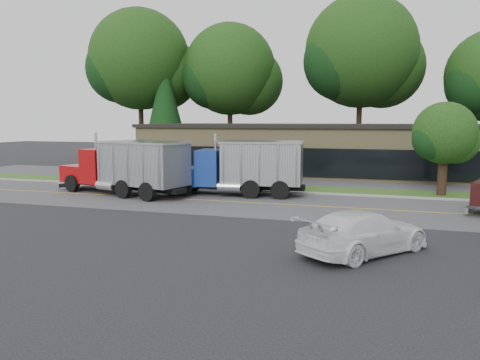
% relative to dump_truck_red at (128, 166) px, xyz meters
% --- Properties ---
extents(ground, '(140.00, 140.00, 0.00)m').
position_rel_dump_truck_red_xyz_m(ground, '(8.67, -9.57, -1.81)').
color(ground, '#313136').
rests_on(ground, ground).
extents(road, '(60.00, 8.00, 0.02)m').
position_rel_dump_truck_red_xyz_m(road, '(8.67, -0.57, -1.81)').
color(road, slate).
rests_on(road, ground).
extents(center_line, '(60.00, 0.12, 0.01)m').
position_rel_dump_truck_red_xyz_m(center_line, '(8.67, -0.57, -1.81)').
color(center_line, gold).
rests_on(center_line, ground).
extents(curb, '(60.00, 0.30, 0.12)m').
position_rel_dump_truck_red_xyz_m(curb, '(8.67, 3.63, -1.81)').
color(curb, '#9E9E99').
rests_on(curb, ground).
extents(grass_verge, '(60.00, 3.40, 0.03)m').
position_rel_dump_truck_red_xyz_m(grass_verge, '(8.67, 5.43, -1.81)').
color(grass_verge, '#356522').
rests_on(grass_verge, ground).
extents(far_parking, '(60.00, 7.00, 0.02)m').
position_rel_dump_truck_red_xyz_m(far_parking, '(8.67, 10.43, -1.81)').
color(far_parking, slate).
rests_on(far_parking, ground).
extents(strip_mall, '(32.00, 12.00, 4.00)m').
position_rel_dump_truck_red_xyz_m(strip_mall, '(10.67, 16.43, 0.19)').
color(strip_mall, tan).
rests_on(strip_mall, ground).
extents(tree_far_a, '(11.91, 11.21, 16.99)m').
position_rel_dump_truck_red_xyz_m(tree_far_a, '(-11.15, 22.57, 9.04)').
color(tree_far_a, '#382619').
rests_on(tree_far_a, ground).
extents(tree_far_b, '(10.67, 10.04, 15.22)m').
position_rel_dump_truck_red_xyz_m(tree_far_b, '(-1.17, 24.56, 7.90)').
color(tree_far_b, '#382619').
rests_on(tree_far_b, ground).
extents(tree_far_c, '(12.06, 11.35, 17.21)m').
position_rel_dump_truck_red_xyz_m(tree_far_c, '(12.85, 24.58, 9.17)').
color(tree_far_c, '#382619').
rests_on(tree_far_c, ground).
extents(evergreen_left, '(5.00, 5.00, 11.35)m').
position_rel_dump_truck_red_xyz_m(evergreen_left, '(-7.33, 20.43, 4.43)').
color(evergreen_left, '#382619').
rests_on(evergreen_left, ground).
extents(tree_verge, '(4.04, 3.81, 5.77)m').
position_rel_dump_truck_red_xyz_m(tree_verge, '(18.73, 5.48, 1.86)').
color(tree_verge, '#382619').
rests_on(tree_verge, ground).
extents(dump_truck_red, '(9.61, 4.88, 3.36)m').
position_rel_dump_truck_red_xyz_m(dump_truck_red, '(0.00, 0.00, 0.00)').
color(dump_truck_red, black).
rests_on(dump_truck_red, ground).
extents(dump_truck_blue, '(8.58, 3.43, 3.36)m').
position_rel_dump_truck_red_xyz_m(dump_truck_blue, '(6.90, 1.96, -0.00)').
color(dump_truck_blue, black).
rests_on(dump_truck_blue, ground).
extents(rally_car, '(4.93, 5.44, 1.52)m').
position_rel_dump_truck_red_xyz_m(rally_car, '(14.55, -9.07, -1.05)').
color(rally_car, white).
rests_on(rally_car, ground).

